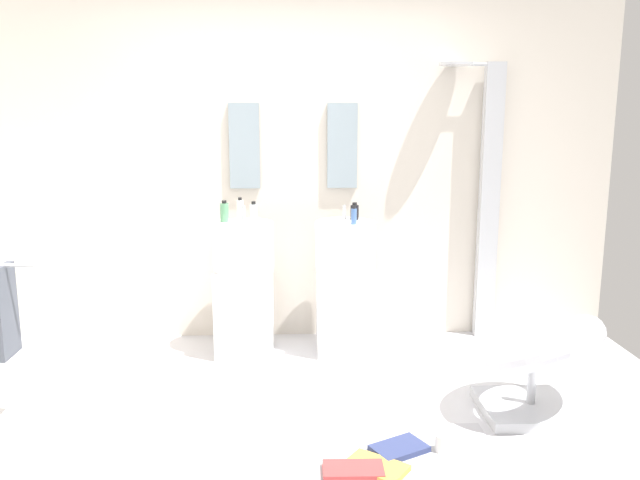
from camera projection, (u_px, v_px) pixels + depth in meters
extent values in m
cube|color=silver|center=(296.00, 438.00, 3.44)|extent=(4.80, 3.60, 0.04)
cube|color=beige|center=(294.00, 166.00, 4.80)|extent=(4.80, 0.10, 2.60)
cube|color=white|center=(245.00, 311.00, 4.58)|extent=(0.40, 0.40, 0.61)
cylinder|color=white|center=(243.00, 246.00, 4.49)|extent=(0.43, 0.43, 0.34)
cylinder|color=#B7BABF|center=(244.00, 213.00, 4.56)|extent=(0.02, 0.02, 0.10)
cube|color=white|center=(345.00, 310.00, 4.61)|extent=(0.40, 0.40, 0.61)
cylinder|color=white|center=(345.00, 245.00, 4.52)|extent=(0.43, 0.43, 0.34)
cylinder|color=#B7BABF|center=(344.00, 212.00, 4.59)|extent=(0.02, 0.02, 0.10)
cube|color=#8C9EA8|center=(244.00, 146.00, 4.69)|extent=(0.22, 0.03, 0.62)
cube|color=#8C9EA8|center=(342.00, 146.00, 4.72)|extent=(0.22, 0.03, 0.62)
cube|color=#B7BABF|center=(489.00, 204.00, 4.80)|extent=(0.14, 0.08, 2.05)
cylinder|color=#B7BABF|center=(476.00, 64.00, 4.58)|extent=(0.30, 0.02, 0.02)
cylinder|color=#B7BABF|center=(456.00, 64.00, 4.54)|extent=(0.24, 0.24, 0.02)
cube|color=#B7BABF|center=(530.00, 408.00, 3.68)|extent=(0.56, 0.50, 0.06)
cylinder|color=#B7BABF|center=(532.00, 380.00, 3.64)|extent=(0.05, 0.05, 0.34)
torus|color=silver|center=(534.00, 346.00, 3.60)|extent=(1.10, 1.10, 0.49)
cylinder|color=#B7BABF|center=(2.00, 265.00, 3.37)|extent=(0.36, 0.02, 0.02)
cube|color=#4C515B|center=(6.00, 311.00, 3.42)|extent=(0.04, 0.22, 0.50)
cube|color=#B2B2B7|center=(398.00, 461.00, 3.15)|extent=(1.02, 0.74, 0.01)
cube|color=navy|center=(399.00, 448.00, 3.24)|extent=(0.32, 0.28, 0.03)
cube|color=#B73838|center=(353.00, 470.00, 3.03)|extent=(0.29, 0.16, 0.03)
cube|color=gold|center=(376.00, 467.00, 3.07)|extent=(0.34, 0.32, 0.03)
cylinder|color=white|center=(442.00, 443.00, 3.23)|extent=(0.07, 0.07, 0.09)
cylinder|color=white|center=(240.00, 210.00, 4.58)|extent=(0.05, 0.05, 0.14)
cylinder|color=black|center=(240.00, 199.00, 4.56)|extent=(0.03, 0.03, 0.02)
cylinder|color=#4C72B7|center=(354.00, 217.00, 4.36)|extent=(0.04, 0.04, 0.11)
cylinder|color=black|center=(354.00, 207.00, 4.35)|extent=(0.02, 0.02, 0.02)
cylinder|color=#59996B|center=(224.00, 213.00, 4.47)|extent=(0.06, 0.06, 0.13)
cylinder|color=black|center=(224.00, 202.00, 4.45)|extent=(0.03, 0.03, 0.02)
cylinder|color=black|center=(355.00, 212.00, 4.57)|extent=(0.06, 0.06, 0.10)
cylinder|color=black|center=(355.00, 204.00, 4.56)|extent=(0.03, 0.03, 0.02)
cylinder|color=silver|center=(254.00, 214.00, 4.38)|extent=(0.05, 0.05, 0.13)
cylinder|color=black|center=(254.00, 203.00, 4.36)|extent=(0.03, 0.03, 0.02)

